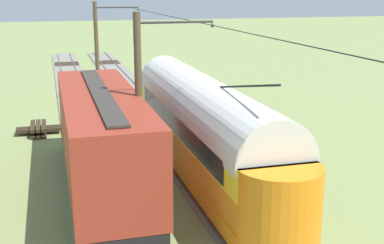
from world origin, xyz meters
The scene contains 9 objects.
ground_plane centered at (0.00, 0.00, 0.00)m, with size 220.00×220.00×0.00m, color olive.
track_streetcar_siding centered at (-2.16, -0.31, 0.05)m, with size 2.80×80.00×0.18m.
track_adjacent_siding centered at (2.16, -0.31, 0.05)m, with size 2.80×80.00×0.18m.
vintage_streetcar centered at (-2.16, 5.27, 2.26)m, with size 2.65×17.78×5.14m.
boxcar_adjacent centered at (2.15, 5.68, 2.16)m, with size 2.96×12.15×3.85m.
catenary_pole_foreground centered at (0.68, -10.07, 3.71)m, with size 3.15×0.28×7.06m.
catenary_pole_mid_near centered at (0.68, 6.52, 3.71)m, with size 3.15×0.28×7.06m.
overhead_wire_run centered at (-2.11, 13.97, 6.52)m, with size 2.95×53.76×0.18m.
spare_tie_stack centered at (4.80, -3.45, 0.27)m, with size 2.40×2.40×0.54m.
Camera 1 is at (3.99, 25.53, 7.87)m, focal length 48.02 mm.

